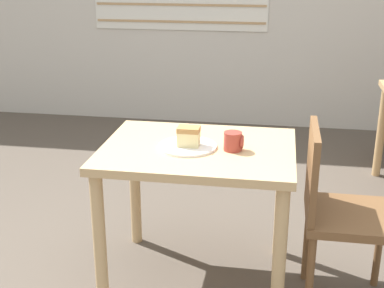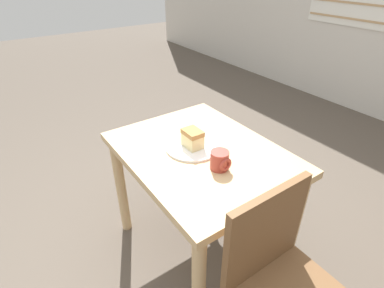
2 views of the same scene
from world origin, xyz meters
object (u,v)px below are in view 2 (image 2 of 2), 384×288
at_px(cake_slice, 193,138).
at_px(plate, 193,146).
at_px(dining_table_near, 201,169).
at_px(chair_near_window, 284,288).
at_px(coffee_mug, 220,161).

bearing_deg(cake_slice, plate, 143.74).
relative_size(plate, cake_slice, 2.71).
relative_size(dining_table_near, plate, 3.29).
bearing_deg(chair_near_window, cake_slice, 84.24).
bearing_deg(coffee_mug, dining_table_near, 172.99).
distance_m(chair_near_window, plate, 0.75).
relative_size(dining_table_near, cake_slice, 8.91).
bearing_deg(cake_slice, dining_table_near, 31.09).
relative_size(dining_table_near, coffee_mug, 9.86).
bearing_deg(chair_near_window, dining_table_near, 81.78).
relative_size(chair_near_window, plate, 3.13).
relative_size(cake_slice, coffee_mug, 1.11).
distance_m(plate, coffee_mug, 0.22).
height_order(dining_table_near, plate, plate).
height_order(plate, cake_slice, cake_slice).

